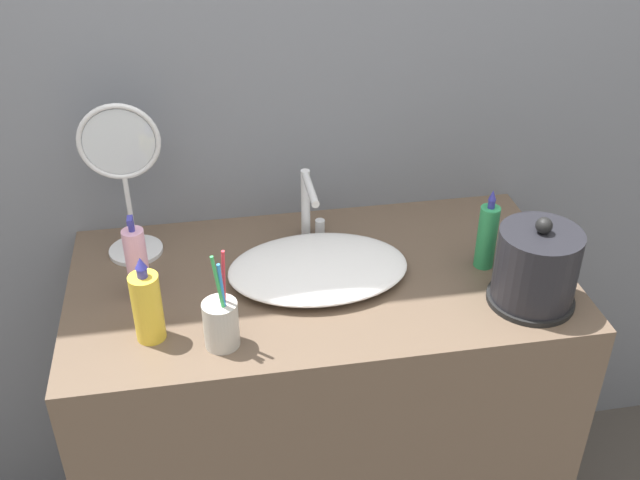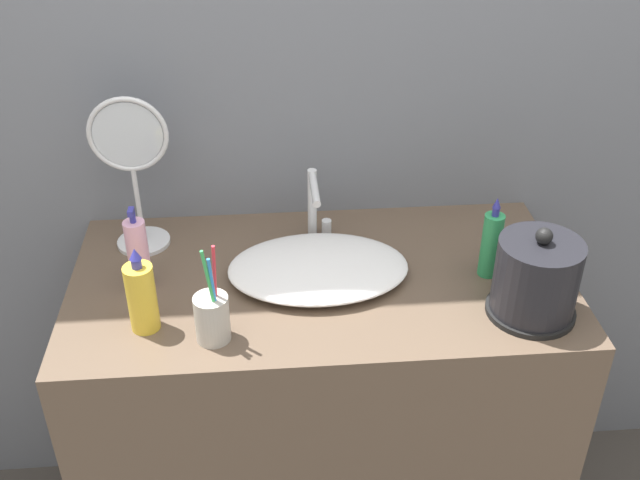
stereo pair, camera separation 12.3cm
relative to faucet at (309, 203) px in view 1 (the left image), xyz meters
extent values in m
cube|color=slate|center=(0.00, 0.16, 0.30)|extent=(6.00, 0.04, 2.60)
cube|color=brown|center=(0.00, -0.16, -0.55)|extent=(1.13, 0.59, 0.90)
ellipsoid|color=white|center=(-0.01, -0.16, -0.08)|extent=(0.41, 0.28, 0.05)
cylinder|color=silver|center=(-0.01, 0.02, -0.01)|extent=(0.02, 0.02, 0.18)
cylinder|color=silver|center=(-0.01, -0.05, 0.07)|extent=(0.02, 0.15, 0.02)
cylinder|color=silver|center=(0.03, 0.02, -0.08)|extent=(0.02, 0.02, 0.04)
cylinder|color=black|center=(0.43, -0.32, -0.10)|extent=(0.19, 0.19, 0.01)
cylinder|color=black|center=(0.43, -0.32, -0.02)|extent=(0.17, 0.17, 0.17)
sphere|color=black|center=(0.43, -0.32, 0.09)|extent=(0.03, 0.03, 0.03)
cylinder|color=#B7B2A8|center=(-0.23, -0.35, -0.05)|extent=(0.07, 0.07, 0.10)
cylinder|color=#338CE0|center=(-0.22, -0.36, 0.02)|extent=(0.01, 0.01, 0.16)
cylinder|color=green|center=(-0.23, -0.36, 0.03)|extent=(0.03, 0.01, 0.18)
cylinder|color=#E5333F|center=(-0.22, -0.35, 0.03)|extent=(0.01, 0.03, 0.18)
cylinder|color=#EAA8C6|center=(-0.40, -0.16, -0.02)|extent=(0.05, 0.05, 0.17)
cylinder|color=#333399|center=(-0.40, -0.16, 0.08)|extent=(0.01, 0.01, 0.02)
cube|color=#333399|center=(-0.40, -0.17, 0.09)|extent=(0.01, 0.03, 0.01)
cylinder|color=gold|center=(-0.37, -0.31, -0.03)|extent=(0.06, 0.06, 0.15)
cylinder|color=#333399|center=(-0.37, -0.31, 0.06)|extent=(0.02, 0.02, 0.02)
cone|color=#333399|center=(-0.37, -0.31, 0.08)|extent=(0.02, 0.02, 0.02)
cylinder|color=#2D9956|center=(0.38, -0.18, -0.03)|extent=(0.04, 0.04, 0.15)
cylinder|color=#333399|center=(0.38, -0.18, 0.06)|extent=(0.02, 0.02, 0.02)
cone|color=#333399|center=(0.38, -0.18, 0.08)|extent=(0.02, 0.02, 0.02)
cylinder|color=silver|center=(-0.42, 0.02, -0.10)|extent=(0.13, 0.13, 0.01)
cylinder|color=silver|center=(-0.42, 0.02, 0.00)|extent=(0.01, 0.01, 0.19)
torus|color=silver|center=(-0.42, 0.02, 0.18)|extent=(0.18, 0.01, 0.18)
cylinder|color=silver|center=(-0.42, 0.02, 0.18)|extent=(0.16, 0.00, 0.16)
camera|label=1|loc=(-0.24, -1.52, 0.88)|focal=42.00mm
camera|label=2|loc=(-0.12, -1.54, 0.88)|focal=42.00mm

